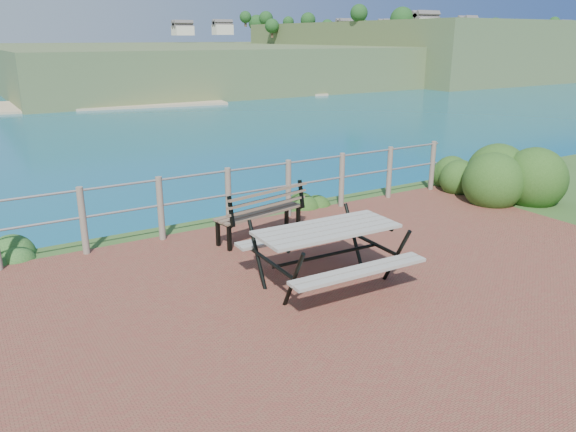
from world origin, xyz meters
The scene contains 9 objects.
ground centered at (0.00, 0.00, 0.00)m, with size 10.00×7.00×0.12m, color brown.
safety_railing centered at (0.00, 3.35, 0.57)m, with size 9.40×0.10×1.00m.
distant_bay centered at (173.07, 202.61, -1.52)m, with size 290.00×232.36×24.00m.
picnic_table centered at (0.07, 0.67, 0.48)m, with size 1.81×1.55×0.76m.
park_bench centered at (0.18, 2.63, 0.56)m, with size 1.55×0.66×0.85m.
shrub_right_front centered at (5.23, 2.07, 0.00)m, with size 1.41×1.41×2.00m, color #1D4114.
shrub_right_edge centered at (5.20, 3.20, 0.00)m, with size 0.96×0.96×1.37m, color #1D4114.
shrub_lip_west centered at (-3.37, 3.83, 0.00)m, with size 0.71×0.71×0.43m, color #1E4A1C.
shrub_lip_east centered at (1.92, 3.93, 0.00)m, with size 0.84×0.84×0.61m, color #1D4114.
Camera 1 is at (-3.77, -4.68, 3.04)m, focal length 35.00 mm.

